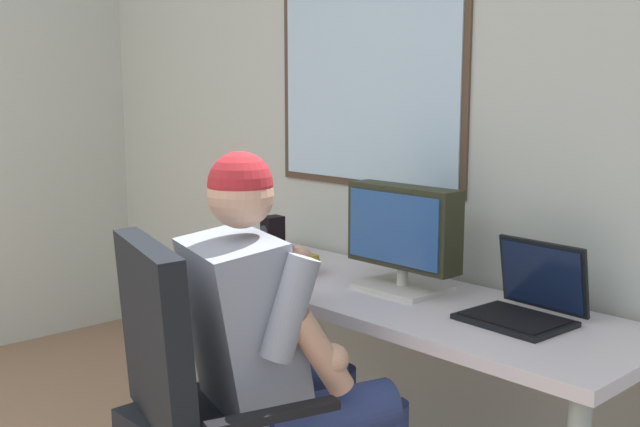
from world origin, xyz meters
name	(u,v)px	position (x,y,z in m)	size (l,w,h in m)	color
wall_rear	(400,122)	(-0.01, 2.61, 1.29)	(4.48, 0.08, 2.55)	#B9BDB2
desk	(387,313)	(0.27, 2.25, 0.64)	(1.86, 0.61, 0.72)	#909A93
office_chair	(199,388)	(0.27, 1.46, 0.58)	(0.69, 0.60, 1.01)	black
person_seated	(281,347)	(0.33, 1.71, 0.66)	(0.63, 0.81, 1.25)	navy
crt_monitor	(403,232)	(0.29, 2.30, 0.92)	(0.44, 0.24, 0.37)	beige
laptop	(527,299)	(0.77, 2.33, 0.78)	(0.32, 0.30, 0.24)	black
wine_glass	(243,239)	(-0.45, 2.16, 0.81)	(0.09, 0.09, 0.14)	silver
desk_speaker	(273,236)	(-0.45, 2.32, 0.80)	(0.08, 0.09, 0.17)	black
book_stack	(294,263)	(-0.16, 2.18, 0.76)	(0.19, 0.16, 0.08)	#6B3385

